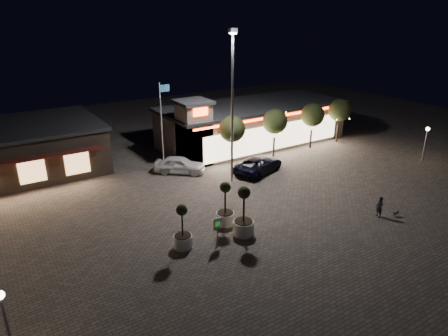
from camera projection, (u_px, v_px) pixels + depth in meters
ground at (272, 226)px, 26.86m from camera, size 90.00×90.00×0.00m
retail_building at (250, 124)px, 43.25m from camera, size 20.40×8.40×6.10m
restaurant_building at (3, 151)px, 34.78m from camera, size 16.40×11.00×4.30m
floodlight_pole at (232, 99)px, 31.61m from camera, size 0.60×0.40×12.38m
flagpole at (162, 121)px, 34.41m from camera, size 0.95×0.10×8.00m
lamp_post_east at (426, 138)px, 37.55m from camera, size 0.36×0.36×3.48m
lamp_post_south at (4, 313)px, 15.61m from camera, size 0.36×0.36×3.48m
string_tree_a at (232, 129)px, 36.22m from camera, size 2.42×2.42×4.79m
string_tree_b at (275, 122)px, 38.72m from camera, size 2.42×2.42×4.79m
string_tree_c at (313, 115)px, 41.22m from camera, size 2.42×2.42×4.79m
string_tree_d at (340, 110)px, 43.22m from camera, size 2.42×2.42×4.79m
pickup_truck at (259, 164)px, 35.81m from camera, size 5.79×4.04×1.47m
white_sedan at (180, 165)px, 35.58m from camera, size 4.63×4.19×1.53m
pedestrian at (380, 207)px, 27.84m from camera, size 0.45×0.61×1.52m
dog at (396, 212)px, 28.10m from camera, size 0.55×0.26×0.29m
planter_left at (183, 234)px, 24.18m from camera, size 1.17×1.17×2.88m
planter_mid at (244, 220)px, 25.56m from camera, size 1.36×1.36×3.35m
planter_right at (225, 211)px, 26.83m from camera, size 1.26×1.26×3.10m
valet_sign at (217, 226)px, 24.40m from camera, size 0.59×0.12×1.78m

